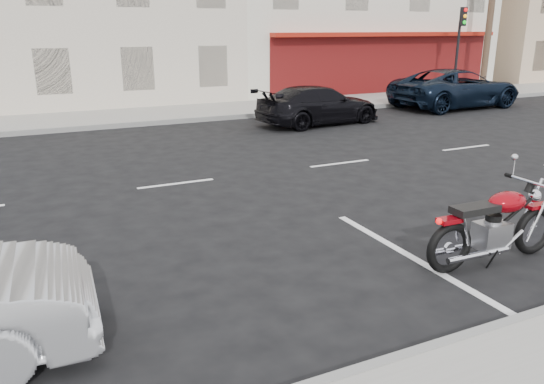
{
  "coord_description": "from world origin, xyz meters",
  "views": [
    {
      "loc": [
        -4.73,
        -10.36,
        3.1
      ],
      "look_at": [
        -1.55,
        -3.69,
        0.8
      ],
      "focal_mm": 35.0,
      "sensor_mm": 36.0,
      "label": 1
    }
  ],
  "objects_px": {
    "fire_hydrant": "(427,87)",
    "traffic_light": "(459,40)",
    "car_far": "(319,105)",
    "motorcycle": "(537,220)",
    "suv_far": "(456,88)"
  },
  "relations": [
    {
      "from": "motorcycle",
      "to": "suv_far",
      "type": "relative_size",
      "value": 0.41
    },
    {
      "from": "traffic_light",
      "to": "car_far",
      "type": "relative_size",
      "value": 0.87
    },
    {
      "from": "fire_hydrant",
      "to": "car_far",
      "type": "height_order",
      "value": "car_far"
    },
    {
      "from": "motorcycle",
      "to": "fire_hydrant",
      "type": "bearing_deg",
      "value": 55.52
    },
    {
      "from": "motorcycle",
      "to": "traffic_light",
      "type": "bearing_deg",
      "value": 51.43
    },
    {
      "from": "suv_far",
      "to": "motorcycle",
      "type": "bearing_deg",
      "value": 137.49
    },
    {
      "from": "car_far",
      "to": "motorcycle",
      "type": "bearing_deg",
      "value": 159.12
    },
    {
      "from": "fire_hydrant",
      "to": "traffic_light",
      "type": "bearing_deg",
      "value": -6.36
    },
    {
      "from": "fire_hydrant",
      "to": "car_far",
      "type": "relative_size",
      "value": 0.16
    },
    {
      "from": "fire_hydrant",
      "to": "car_far",
      "type": "xyz_separation_m",
      "value": [
        -7.76,
        -3.62,
        0.11
      ]
    },
    {
      "from": "traffic_light",
      "to": "fire_hydrant",
      "type": "distance_m",
      "value": 2.53
    },
    {
      "from": "motorcycle",
      "to": "car_far",
      "type": "relative_size",
      "value": 0.51
    },
    {
      "from": "fire_hydrant",
      "to": "suv_far",
      "type": "relative_size",
      "value": 0.13
    },
    {
      "from": "motorcycle",
      "to": "suv_far",
      "type": "bearing_deg",
      "value": 52.14
    },
    {
      "from": "motorcycle",
      "to": "suv_far",
      "type": "xyz_separation_m",
      "value": [
        9.49,
        11.48,
        0.26
      ]
    }
  ]
}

